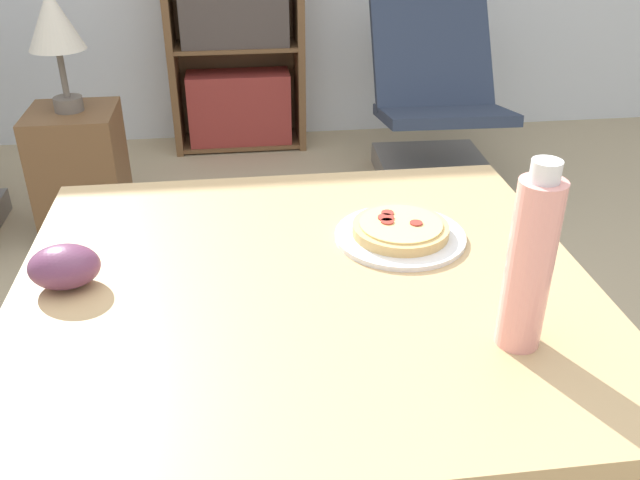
# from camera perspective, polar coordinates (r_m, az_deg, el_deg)

# --- Properties ---
(dining_table) EXTENTS (1.01, 0.92, 0.72)m
(dining_table) POSITION_cam_1_polar(r_m,az_deg,el_deg) (1.25, -1.28, -7.34)
(dining_table) COLOR tan
(dining_table) RESTS_ON ground_plane
(pizza_on_plate) EXTENTS (0.25, 0.25, 0.04)m
(pizza_on_plate) POSITION_cam_1_polar(r_m,az_deg,el_deg) (1.32, 6.78, 0.68)
(pizza_on_plate) COLOR white
(pizza_on_plate) RESTS_ON dining_table
(grape_bunch) EXTENTS (0.12, 0.10, 0.07)m
(grape_bunch) POSITION_cam_1_polar(r_m,az_deg,el_deg) (1.24, -20.70, -2.08)
(grape_bunch) COLOR #6B3856
(grape_bunch) RESTS_ON dining_table
(drink_bottle) EXTENTS (0.07, 0.07, 0.30)m
(drink_bottle) POSITION_cam_1_polar(r_m,az_deg,el_deg) (1.01, 17.25, -1.85)
(drink_bottle) COLOR pink
(drink_bottle) RESTS_ON dining_table
(lounge_chair_far) EXTENTS (0.59, 0.78, 0.88)m
(lounge_chair_far) POSITION_cam_1_polar(r_m,az_deg,el_deg) (3.34, 9.63, 9.86)
(lounge_chair_far) COLOR slate
(lounge_chair_far) RESTS_ON ground_plane
(bookshelf) EXTENTS (0.69, 0.30, 1.60)m
(bookshelf) POSITION_cam_1_polar(r_m,az_deg,el_deg) (3.63, -7.32, 19.26)
(bookshelf) COLOR brown
(bookshelf) RESTS_ON ground_plane
(side_table) EXTENTS (0.34, 0.34, 0.52)m
(side_table) POSITION_cam_1_polar(r_m,az_deg,el_deg) (2.95, -19.47, 5.40)
(side_table) COLOR brown
(side_table) RESTS_ON ground_plane
(table_lamp) EXTENTS (0.21, 0.21, 0.46)m
(table_lamp) POSITION_cam_1_polar(r_m,az_deg,el_deg) (2.78, -21.50, 16.47)
(table_lamp) COLOR #665B51
(table_lamp) RESTS_ON side_table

